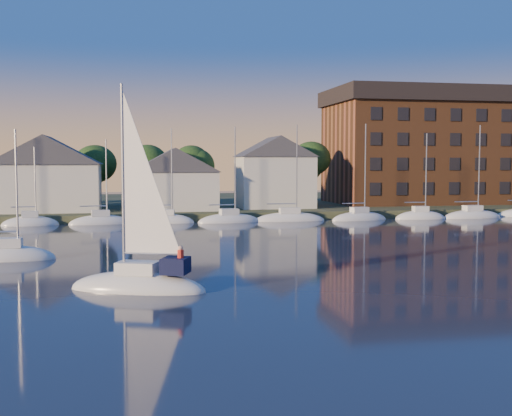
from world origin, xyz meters
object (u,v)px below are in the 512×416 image
object	(u,v)px
clubhouse_centre	(174,178)
drifting_sailboat_left	(9,259)
condo_block	(429,146)
hero_sailboat	(140,281)
clubhouse_east	(274,171)
clubhouse_west	(48,173)

from	to	relation	value
clubhouse_centre	drifting_sailboat_left	distance (m)	37.85
condo_block	drifting_sailboat_left	world-z (taller)	condo_block
condo_block	hero_sailboat	distance (m)	72.47
clubhouse_centre	hero_sailboat	xyz separation A→B (m)	(-5.22, -47.93, -4.58)
hero_sailboat	drifting_sailboat_left	xyz separation A→B (m)	(-9.45, 13.40, -0.45)
clubhouse_east	condo_block	xyz separation A→B (m)	(26.00, 5.95, 3.79)
clubhouse_east	drifting_sailboat_left	xyz separation A→B (m)	(-28.67, -36.53, -5.90)
drifting_sailboat_left	clubhouse_centre	bearing A→B (deg)	66.89
clubhouse_centre	drifting_sailboat_left	size ratio (longest dim) A/B	1.06
clubhouse_west	drifting_sailboat_left	xyz separation A→B (m)	(1.33, -35.53, -5.84)
hero_sailboat	clubhouse_centre	bearing A→B (deg)	-74.67
clubhouse_east	condo_block	distance (m)	26.94
clubhouse_east	clubhouse_west	bearing A→B (deg)	-178.09
clubhouse_centre	hero_sailboat	size ratio (longest dim) A/B	0.90
condo_block	hero_sailboat	bearing A→B (deg)	-128.98
clubhouse_east	condo_block	world-z (taller)	condo_block
clubhouse_centre	hero_sailboat	bearing A→B (deg)	-96.21
drifting_sailboat_left	clubhouse_east	bearing A→B (deg)	51.78
drifting_sailboat_left	condo_block	bearing A→B (deg)	37.75
drifting_sailboat_left	clubhouse_west	bearing A→B (deg)	92.05
hero_sailboat	clubhouse_east	bearing A→B (deg)	-89.51
clubhouse_west	clubhouse_east	bearing A→B (deg)	1.91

